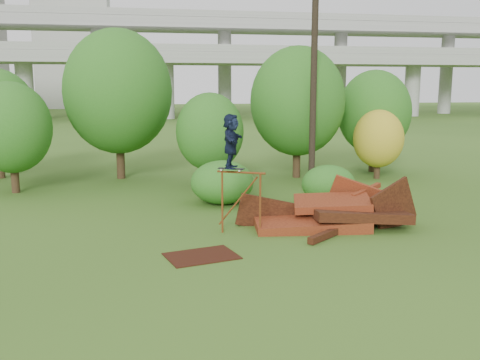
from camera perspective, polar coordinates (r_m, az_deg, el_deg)
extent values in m
plane|color=#2D5116|center=(14.80, 4.52, -7.34)|extent=(240.00, 240.00, 0.00)
cube|color=#4A170D|center=(17.12, 7.42, -4.37)|extent=(3.72, 2.54, 0.58)
cube|color=black|center=(17.31, 12.48, -3.55)|extent=(3.14, 2.16, 0.58)
cube|color=#4A170D|center=(17.44, 9.76, -2.41)|extent=(2.74, 2.16, 0.50)
cube|color=black|center=(17.54, 16.08, -2.76)|extent=(1.87, 0.67, 1.87)
cube|color=#4A170D|center=(18.56, 11.78, -2.20)|extent=(1.74, 1.11, 1.86)
cube|color=black|center=(17.12, 3.19, -3.71)|extent=(2.22, 0.40, 1.43)
cube|color=black|center=(16.14, 9.76, -5.54)|extent=(1.95, 1.66, 0.19)
cube|color=#4A170D|center=(18.37, 13.34, -1.11)|extent=(1.36, 0.95, 0.37)
cylinder|color=#642F0F|center=(16.14, -1.90, -2.39)|extent=(0.06, 0.06, 1.88)
cylinder|color=#642F0F|center=(15.80, 2.17, -2.66)|extent=(0.06, 0.06, 1.88)
cylinder|color=#642F0F|center=(15.78, 0.12, 0.81)|extent=(1.34, 0.74, 0.06)
cube|color=black|center=(15.86, -0.95, 1.22)|extent=(0.79, 0.55, 0.03)
cylinder|color=beige|center=(15.87, -2.02, 1.08)|extent=(0.06, 0.05, 0.06)
cylinder|color=beige|center=(16.03, -1.82, 1.17)|extent=(0.06, 0.05, 0.06)
cylinder|color=beige|center=(15.70, -0.07, 0.99)|extent=(0.06, 0.05, 0.06)
cylinder|color=beige|center=(15.86, 0.11, 1.08)|extent=(0.06, 0.05, 0.06)
imported|color=#111A31|center=(15.75, -0.96, 4.17)|extent=(0.93, 1.57, 1.61)
cube|color=black|center=(14.16, -4.12, -8.08)|extent=(2.06, 1.68, 0.03)
cylinder|color=black|center=(24.13, -22.89, 0.50)|extent=(0.33, 0.33, 1.50)
ellipsoid|color=#1B5216|center=(23.91, -23.21, 5.17)|extent=(3.26, 3.26, 3.75)
cylinder|color=black|center=(26.27, -12.63, 2.58)|extent=(0.39, 0.39, 2.24)
ellipsoid|color=#1B5216|center=(26.07, -12.89, 9.18)|extent=(5.08, 5.08, 5.84)
cylinder|color=black|center=(23.43, -3.19, 0.83)|extent=(0.32, 0.32, 1.35)
ellipsoid|color=#1B5216|center=(23.22, -3.23, 5.16)|extent=(2.94, 2.94, 3.38)
cylinder|color=black|center=(26.12, 6.06, 2.44)|extent=(0.37, 0.37, 1.98)
ellipsoid|color=#1B5216|center=(25.91, 6.17, 8.36)|extent=(4.54, 4.54, 5.22)
cylinder|color=black|center=(26.52, 14.41, 1.26)|extent=(0.29, 0.29, 1.03)
ellipsoid|color=#A58C19|center=(26.35, 14.54, 4.30)|extent=(2.40, 2.40, 2.76)
cylinder|color=black|center=(28.58, 13.94, 2.56)|extent=(0.35, 0.35, 1.69)
ellipsoid|color=#1B5216|center=(28.39, 14.13, 7.04)|extent=(3.72, 3.72, 4.28)
cylinder|color=black|center=(28.24, -24.19, 1.87)|extent=(0.34, 0.34, 1.68)
ellipsoid|color=#1B5216|center=(20.11, -1.91, -0.25)|extent=(2.39, 2.21, 1.65)
ellipsoid|color=#1B5216|center=(20.56, 9.42, -0.43)|extent=(2.06, 1.89, 1.46)
cylinder|color=black|center=(23.45, 7.90, 12.14)|extent=(0.28, 0.28, 10.63)
cube|color=gray|center=(73.81, -7.98, 12.70)|extent=(160.00, 9.00, 1.40)
cube|color=gray|center=(80.17, -8.30, 16.06)|extent=(160.00, 9.00, 1.40)
cylinder|color=gray|center=(74.99, -21.95, 8.98)|extent=(2.20, 2.20, 8.00)
cylinder|color=gray|center=(73.72, -7.91, 9.60)|extent=(2.20, 2.20, 8.00)
cylinder|color=gray|center=(76.77, 5.83, 9.65)|extent=(2.20, 2.20, 8.00)
cube|color=#9E9E99|center=(116.66, -17.25, 14.29)|extent=(14.00, 14.00, 28.00)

